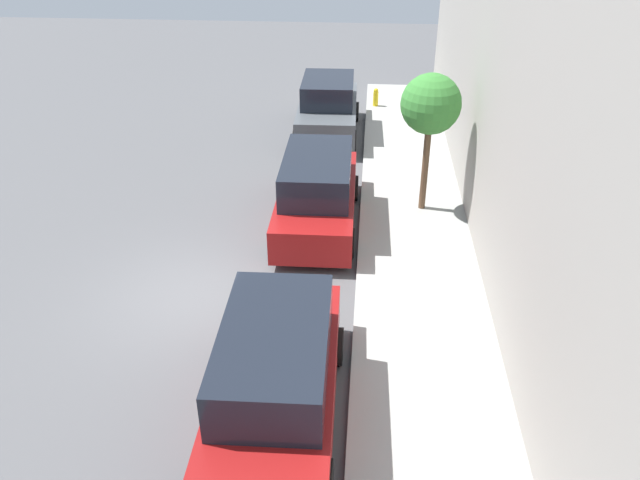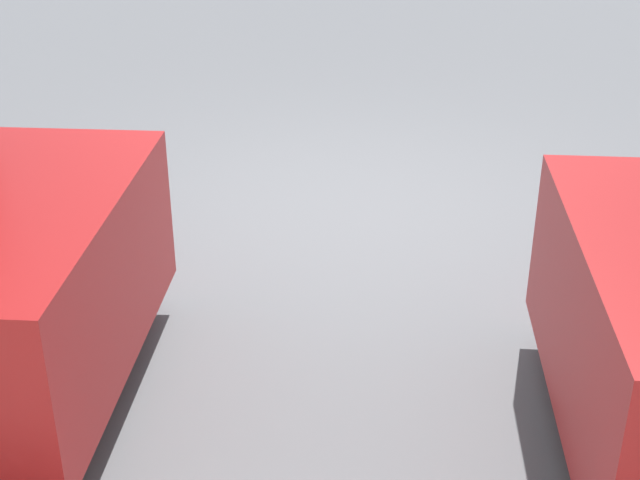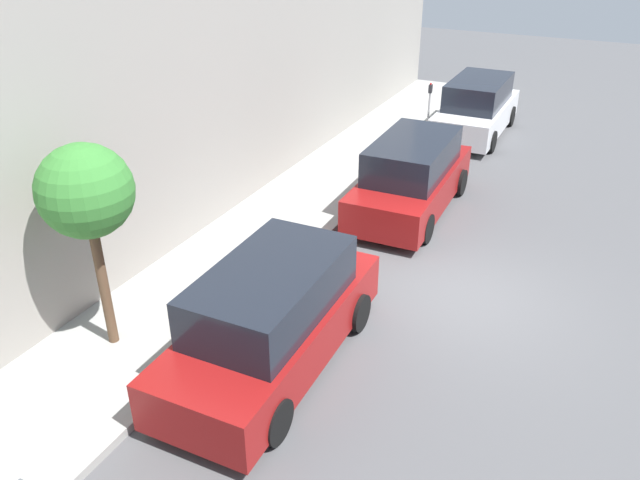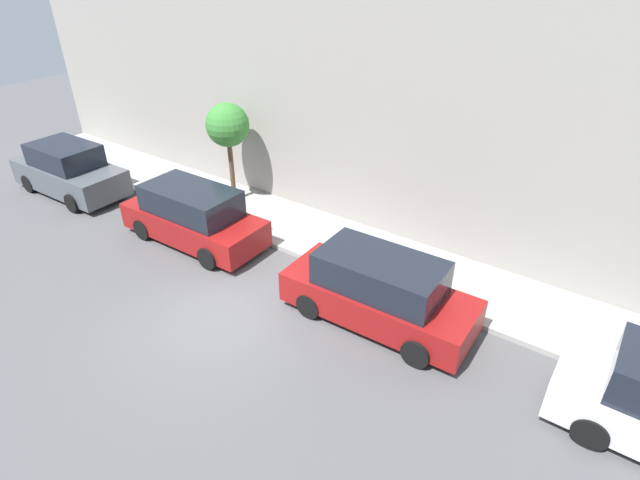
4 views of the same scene
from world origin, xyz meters
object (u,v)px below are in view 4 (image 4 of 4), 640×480
Objects in this scene: parked_minivan_third at (193,216)px; street_tree at (228,126)px; fire_hydrant at (70,153)px; parked_minivan_second at (379,291)px; parked_suv_fourth at (69,171)px.

parked_minivan_third is 1.36× the size of street_tree.
parked_minivan_second is at bearing -95.32° from fire_hydrant.
parked_minivan_second is at bearing -89.43° from parked_suv_fourth.
street_tree is at bearing -62.91° from parked_suv_fourth.
parked_suv_fourth is at bearing 117.09° from street_tree.
parked_minivan_second is 1.36× the size of street_tree.
parked_minivan_second and parked_minivan_third have the same top height.
parked_minivan_third is 7.14× the size of fire_hydrant.
parked_suv_fourth reaches higher than parked_minivan_third.
parked_minivan_third reaches higher than fire_hydrant.
street_tree reaches higher than parked_suv_fourth.
parked_minivan_second is at bearing -110.06° from street_tree.
fire_hydrant is (-1.30, 8.66, -2.50)m from street_tree.
street_tree is (2.82, 7.73, 2.07)m from parked_minivan_second.
parked_minivan_third is at bearing -98.66° from fire_hydrant.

